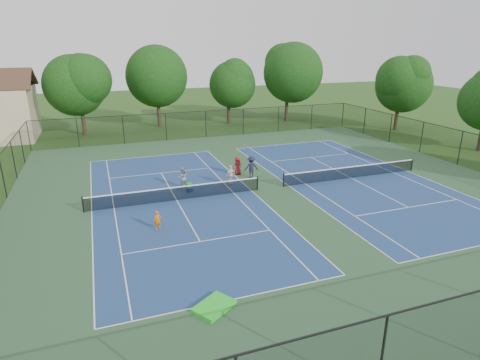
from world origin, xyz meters
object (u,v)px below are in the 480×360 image
object	(u,v)px
bystander_c	(238,166)
tree_side_e	(401,82)
tree_back_d	(288,70)
bystander_b	(251,167)
ball_hopper	(189,186)
bystander_a	(231,175)
tree_back_a	(78,82)
tree_back_c	(228,81)
child_player	(158,220)
tree_back_b	(156,74)
ball_crate	(189,190)
instructor	(183,178)

from	to	relation	value
bystander_c	tree_side_e	bearing A→B (deg)	-170.78
tree_back_d	bystander_b	size ratio (longest dim) A/B	5.88
ball_hopper	bystander_b	bearing A→B (deg)	15.81
bystander_a	bystander_b	world-z (taller)	bystander_b
tree_side_e	bystander_a	xyz separation A→B (m)	(-25.52, -12.23, -5.03)
tree_back_a	tree_back_d	distance (m)	26.01
tree_back_c	tree_side_e	xyz separation A→B (m)	(18.00, -11.00, 0.33)
child_player	bystander_b	bearing A→B (deg)	29.15
tree_back_a	tree_back_b	distance (m)	9.24
tree_back_b	child_player	world-z (taller)	tree_back_b
ball_hopper	child_player	bearing A→B (deg)	-119.89
tree_side_e	tree_back_d	bearing A→B (deg)	135.00
tree_back_b	tree_side_e	size ratio (longest dim) A/B	1.13
child_player	ball_hopper	xyz separation A→B (m)	(3.07, 5.35, -0.08)
tree_back_a	bystander_a	size ratio (longest dim) A/B	5.90
tree_back_c	child_player	xyz separation A→B (m)	(-13.89, -29.07, -4.91)
bystander_a	tree_side_e	bearing A→B (deg)	-179.49
tree_back_a	tree_back_d	size ratio (longest dim) A/B	0.88
tree_back_d	ball_hopper	xyz separation A→B (m)	(-18.81, -22.72, -6.34)
bystander_c	ball_crate	distance (m)	5.39
tree_back_a	tree_side_e	distance (m)	37.36
bystander_a	tree_back_c	bearing A→B (deg)	-133.04
ball_hopper	ball_crate	bearing A→B (deg)	0.00
child_player	ball_hopper	world-z (taller)	child_player
tree_back_d	bystander_a	xyz separation A→B (m)	(-15.52, -22.23, -6.05)
tree_back_d	tree_side_e	world-z (taller)	tree_back_d
tree_side_e	child_player	size ratio (longest dim) A/B	7.83
instructor	bystander_c	xyz separation A→B (m)	(4.86, 1.53, -0.01)
tree_back_d	tree_side_e	size ratio (longest dim) A/B	1.17
tree_side_e	bystander_a	size ratio (longest dim) A/B	5.72
tree_back_a	tree_back_b	bearing A→B (deg)	12.53
tree_back_d	instructor	bearing A→B (deg)	-131.43
tree_back_c	instructor	xyz separation A→B (m)	(-11.03, -22.57, -4.71)
ball_crate	ball_hopper	distance (m)	0.35
bystander_c	tree_back_a	bearing A→B (deg)	-72.79
tree_back_b	tree_back_c	size ratio (longest dim) A/B	1.19
tree_side_e	ball_crate	size ratio (longest dim) A/B	24.62
tree_back_b	bystander_a	distance (m)	24.97
tree_side_e	child_player	bearing A→B (deg)	-150.45
child_player	instructor	bearing A→B (deg)	56.34
tree_back_d	ball_crate	distance (m)	30.25
tree_back_c	ball_hopper	distance (m)	26.55
bystander_a	tree_back_d	bearing A→B (deg)	-150.02
tree_back_a	ball_crate	bearing A→B (deg)	-72.45
tree_back_c	tree_side_e	world-z (taller)	tree_side_e
tree_side_e	bystander_b	world-z (taller)	tree_side_e
tree_back_b	tree_side_e	world-z (taller)	tree_back_b
tree_back_d	bystander_c	xyz separation A→B (m)	(-14.17, -20.04, -6.07)
instructor	ball_crate	xyz separation A→B (m)	(0.22, -1.16, -0.63)
bystander_c	ball_hopper	distance (m)	5.37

